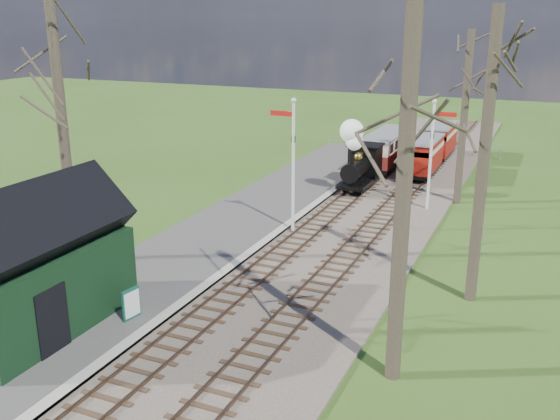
# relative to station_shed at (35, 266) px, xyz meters

# --- Properties ---
(distant_hills) EXTENTS (114.40, 48.00, 22.02)m
(distant_hills) POSITION_rel_station_shed_xyz_m (5.70, 60.38, -18.47)
(distant_hills) COLOR #385B23
(distant_hills) RESTS_ON ground
(ballast_bed) EXTENTS (8.00, 60.00, 0.10)m
(ballast_bed) POSITION_rel_station_shed_xyz_m (5.60, 18.00, -2.22)
(ballast_bed) COLOR brown
(ballast_bed) RESTS_ON ground
(track_near) EXTENTS (1.60, 60.00, 0.15)m
(track_near) POSITION_rel_station_shed_xyz_m (4.30, 18.00, -2.17)
(track_near) COLOR brown
(track_near) RESTS_ON ground
(track_far) EXTENTS (1.60, 60.00, 0.15)m
(track_far) POSITION_rel_station_shed_xyz_m (6.90, 18.00, -2.17)
(track_far) COLOR brown
(track_far) RESTS_ON ground
(platform) EXTENTS (5.00, 44.00, 0.20)m
(platform) POSITION_rel_station_shed_xyz_m (0.80, 10.00, -2.17)
(platform) COLOR #474442
(platform) RESTS_ON ground
(coping_strip) EXTENTS (0.40, 44.00, 0.21)m
(coping_strip) POSITION_rel_station_shed_xyz_m (3.10, 10.00, -2.16)
(coping_strip) COLOR #B2AD9E
(coping_strip) RESTS_ON ground
(station_shed) EXTENTS (3.25, 6.30, 4.78)m
(station_shed) POSITION_rel_station_shed_xyz_m (0.00, 0.00, 0.00)
(station_shed) COLOR black
(station_shed) RESTS_ON platform
(semaphore_near) EXTENTS (1.22, 0.24, 6.22)m
(semaphore_near) POSITION_rel_station_shed_xyz_m (3.53, 12.00, 1.35)
(semaphore_near) COLOR silver
(semaphore_near) RESTS_ON ground
(semaphore_far) EXTENTS (1.22, 0.24, 5.72)m
(semaphore_far) POSITION_rel_station_shed_xyz_m (8.67, 18.00, 1.08)
(semaphore_far) COLOR silver
(semaphore_far) RESTS_ON ground
(bare_trees) EXTENTS (15.51, 22.39, 12.00)m
(bare_trees) POSITION_rel_station_shed_xyz_m (5.63, 6.10, 2.94)
(bare_trees) COLOR #382D23
(bare_trees) RESTS_ON ground
(fence_line) EXTENTS (12.60, 0.08, 1.00)m
(fence_line) POSITION_rel_station_shed_xyz_m (4.60, 32.00, -1.72)
(fence_line) COLOR slate
(fence_line) RESTS_ON ground
(locomotive) EXTENTS (1.66, 3.87, 4.15)m
(locomotive) POSITION_rel_station_shed_xyz_m (4.29, 20.01, -0.34)
(locomotive) COLOR black
(locomotive) RESTS_ON ground
(coach) EXTENTS (1.94, 6.64, 2.04)m
(coach) POSITION_rel_station_shed_xyz_m (4.30, 26.07, -0.85)
(coach) COLOR black
(coach) RESTS_ON ground
(red_carriage_a) EXTENTS (1.86, 4.62, 1.96)m
(red_carriage_a) POSITION_rel_station_shed_xyz_m (6.90, 24.76, -0.90)
(red_carriage_a) COLOR black
(red_carriage_a) RESTS_ON ground
(red_carriage_b) EXTENTS (1.86, 4.62, 1.96)m
(red_carriage_b) POSITION_rel_station_shed_xyz_m (6.90, 30.26, -0.90)
(red_carriage_b) COLOR black
(red_carriage_b) RESTS_ON ground
(sign_board) EXTENTS (0.22, 0.72, 1.05)m
(sign_board) POSITION_rel_station_shed_xyz_m (2.27, 1.62, -1.54)
(sign_board) COLOR #104B39
(sign_board) RESTS_ON platform
(bench) EXTENTS (0.57, 1.50, 0.84)m
(bench) POSITION_rel_station_shed_xyz_m (0.89, 2.20, -1.67)
(bench) COLOR #4B301B
(bench) RESTS_ON platform
(person) EXTENTS (0.45, 0.57, 1.38)m
(person) POSITION_rel_station_shed_xyz_m (1.13, -0.59, -1.38)
(person) COLOR #19202E
(person) RESTS_ON platform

